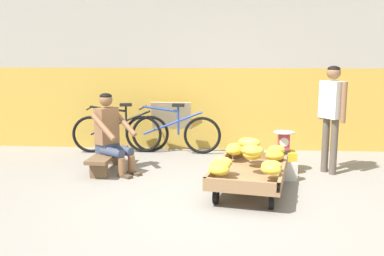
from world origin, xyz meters
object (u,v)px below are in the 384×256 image
Objects in this scene: plastic_crate at (283,162)px; sign_board at (172,125)px; bicycle_far_left at (172,133)px; low_bench at (108,157)px; weighing_scale at (284,141)px; vendor_seated at (111,133)px; shopping_bag at (290,172)px; customer_adult at (332,107)px; banana_cart at (250,174)px; bicycle_near_left at (120,132)px.

plastic_crate is 0.42× the size of sign_board.
low_bench is at bearing -124.40° from bicycle_far_left.
bicycle_far_left is at bearing -81.78° from sign_board.
weighing_scale is (2.55, 0.12, 0.25)m from low_bench.
shopping_bag is at bearing -5.76° from vendor_seated.
low_bench is 0.73× the size of customer_adult.
shopping_bag is (1.83, -1.83, -0.31)m from sign_board.
sign_board is 2.61m from shopping_bag.
bicycle_far_left is (-1.73, 1.07, -0.10)m from weighing_scale.
customer_adult is (1.19, 0.97, 0.71)m from banana_cart.
low_bench is 3.73× the size of weighing_scale.
shopping_bag is (0.58, 0.56, -0.12)m from banana_cart.
banana_cart reaches higher than low_bench.
vendor_seated reaches higher than bicycle_near_left.
sign_board is (-1.78, 1.41, 0.28)m from plastic_crate.
bicycle_far_left reaches higher than weighing_scale.
weighing_scale is at bearing 95.96° from shopping_bag.
shopping_bag is (2.68, -1.48, -0.23)m from bicycle_near_left.
vendor_seated reaches higher than low_bench.
low_bench is at bearing -116.56° from sign_board.
banana_cart is 2.38m from bicycle_far_left.
banana_cart is 0.95× the size of bicycle_near_left.
customer_adult reaches higher than weighing_scale.
banana_cart reaches higher than shopping_bag.
banana_cart is at bearing -22.73° from vendor_seated.
vendor_seated is at bearing -82.64° from bicycle_near_left.
bicycle_far_left is at bearing 139.99° from shopping_bag.
vendor_seated is (0.07, -0.05, 0.37)m from low_bench.
customer_adult is 1.11m from shopping_bag.
bicycle_far_left is at bearing 0.78° from bicycle_near_left.
weighing_scale is (0.00, -0.00, 0.30)m from plastic_crate.
bicycle_near_left reaches higher than low_bench.
low_bench is at bearing -85.82° from bicycle_near_left.
vendor_seated is 1.25m from bicycle_near_left.
vendor_seated is 0.75× the size of customer_adult.
sign_board is (0.85, 0.35, 0.07)m from bicycle_near_left.
customer_adult is (2.43, -1.42, 0.52)m from sign_board.
plastic_crate reaches higher than low_bench.
customer_adult reaches higher than low_bench.
vendor_seated reaches higher than banana_cart.
sign_board is at bearing 63.44° from low_bench.
sign_board is at bearing 141.65° from weighing_scale.
banana_cart is at bearing -140.85° from customer_adult.
low_bench is 0.38m from vendor_seated.
sign_board reaches higher than banana_cart.
weighing_scale is 0.18× the size of bicycle_far_left.
bicycle_far_left is (0.81, 1.19, 0.15)m from low_bench.
vendor_seated is 2.57m from shopping_bag.
vendor_seated reaches higher than shopping_bag.
bicycle_far_left is at bearing 120.25° from banana_cart.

